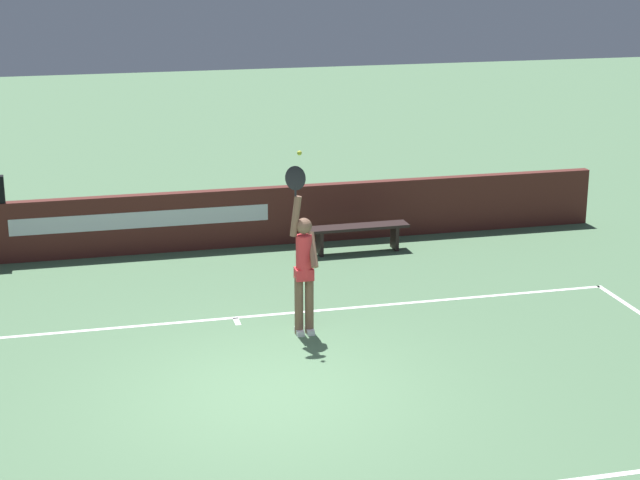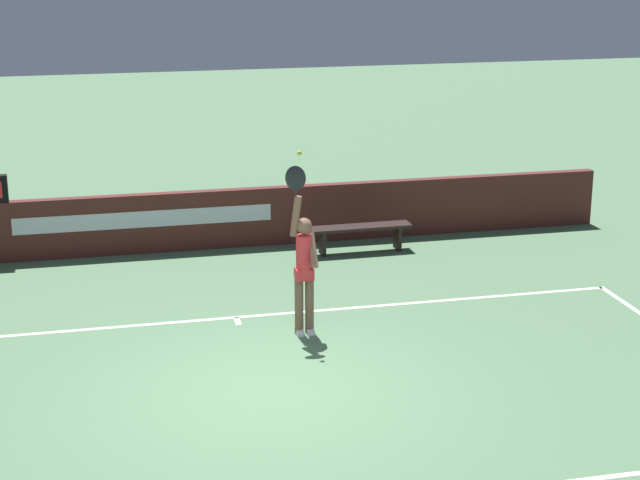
% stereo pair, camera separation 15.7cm
% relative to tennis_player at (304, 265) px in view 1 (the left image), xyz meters
% --- Properties ---
extents(ground_plane, '(60.00, 60.00, 0.00)m').
position_rel_tennis_player_xyz_m(ground_plane, '(-0.84, -1.79, -1.00)').
color(ground_plane, '#4E7250').
extents(court_lines, '(11.74, 5.54, 0.00)m').
position_rel_tennis_player_xyz_m(court_lines, '(-0.84, -1.89, -1.00)').
color(court_lines, white).
rests_on(court_lines, ground).
extents(back_wall, '(14.73, 0.20, 1.04)m').
position_rel_tennis_player_xyz_m(back_wall, '(-0.84, 4.36, -0.48)').
color(back_wall, '#50211C').
rests_on(back_wall, ground).
extents(tennis_player, '(0.44, 0.37, 2.43)m').
position_rel_tennis_player_xyz_m(tennis_player, '(0.00, 0.00, 0.00)').
color(tennis_player, brown).
rests_on(tennis_player, ground).
extents(tennis_ball, '(0.06, 0.06, 0.06)m').
position_rel_tennis_player_xyz_m(tennis_ball, '(-0.06, -0.02, 1.58)').
color(tennis_ball, '#CEDA37').
extents(courtside_bench_near, '(1.80, 0.39, 0.47)m').
position_rel_tennis_player_xyz_m(courtside_bench_near, '(1.77, 3.53, -0.63)').
color(courtside_bench_near, black).
rests_on(courtside_bench_near, ground).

